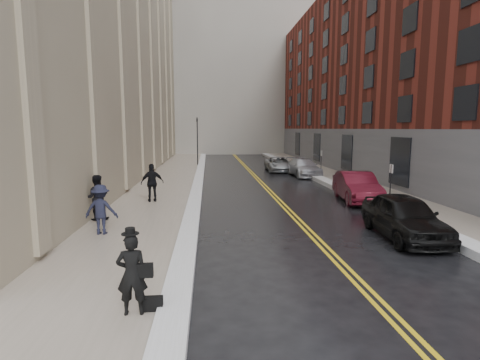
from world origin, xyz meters
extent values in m
plane|color=black|center=(0.00, 0.00, 0.00)|extent=(160.00, 160.00, 0.00)
cube|color=gray|center=(-4.50, 16.00, 0.07)|extent=(4.00, 64.00, 0.15)
cube|color=gray|center=(9.00, 16.00, 0.07)|extent=(3.00, 64.00, 0.15)
cube|color=gold|center=(2.38, 16.00, 0.00)|extent=(0.12, 64.00, 0.01)
cube|color=gold|center=(2.62, 16.00, 0.00)|extent=(0.12, 64.00, 0.01)
cube|color=white|center=(-2.20, 16.00, 0.13)|extent=(0.70, 60.80, 0.26)
cube|color=white|center=(7.15, 16.00, 0.15)|extent=(0.85, 60.80, 0.30)
cube|color=maroon|center=(17.50, 23.00, 9.00)|extent=(14.00, 50.00, 18.00)
cube|color=slate|center=(14.00, 66.00, 22.00)|extent=(22.00, 18.00, 44.00)
cube|color=slate|center=(-12.00, 72.00, 30.00)|extent=(22.00, 18.00, 60.00)
cylinder|color=black|center=(-2.60, 30.00, 2.60)|extent=(0.12, 0.12, 5.20)
imported|color=black|center=(-2.60, 30.00, 4.60)|extent=(0.18, 0.15, 0.90)
cylinder|color=black|center=(7.90, 8.00, 1.10)|extent=(0.06, 0.06, 2.20)
cube|color=white|center=(7.90, 8.00, 2.00)|extent=(0.02, 0.35, 0.45)
cylinder|color=black|center=(7.90, 20.00, 1.10)|extent=(0.06, 0.06, 2.20)
cube|color=white|center=(7.90, 20.00, 2.00)|extent=(0.02, 0.35, 0.45)
imported|color=black|center=(5.78, 2.66, 0.81)|extent=(2.22, 4.88, 1.62)
imported|color=#4A0D19|center=(6.80, 9.66, 0.82)|extent=(2.34, 5.15, 1.64)
imported|color=#B7B8BF|center=(6.66, 20.90, 0.74)|extent=(2.31, 5.22, 1.49)
imported|color=#9EA2A6|center=(5.20, 24.45, 0.68)|extent=(2.36, 4.96, 1.37)
imported|color=black|center=(-3.05, -2.69, 1.02)|extent=(0.66, 0.45, 1.74)
imported|color=black|center=(-6.20, 5.82, 1.12)|extent=(1.08, 0.93, 1.95)
imported|color=black|center=(-5.41, 3.60, 1.08)|extent=(1.24, 0.77, 1.85)
imported|color=black|center=(-4.44, 9.75, 1.17)|extent=(1.28, 0.77, 2.04)
camera|label=1|loc=(-1.42, -10.31, 4.04)|focal=28.00mm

